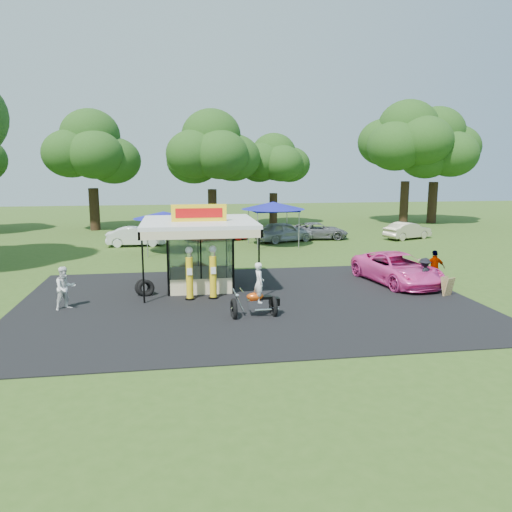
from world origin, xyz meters
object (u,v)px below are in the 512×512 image
object	(u,v)px
motorcycle	(257,295)
spectator_west	(65,288)
bg_car_e	(408,231)
tent_west	(163,215)
gas_pump_right	(213,274)
spectator_east_a	(424,274)
gas_station_kiosk	(199,253)
bg_car_c	(284,232)
pink_sedan	(397,268)
spectator_east_b	(434,268)
bg_car_d	(318,231)
tent_east	(273,206)
bg_car_b	(215,231)
gas_pump_left	(190,275)
a_frame_sign	(447,287)
bg_car_a	(136,236)
kiosk_car	(198,269)

from	to	relation	value
motorcycle	spectator_west	world-z (taller)	motorcycle
bg_car_e	tent_west	bearing A→B (deg)	78.67
gas_pump_right	spectator_east_a	distance (m)	10.18
gas_station_kiosk	bg_car_c	world-z (taller)	gas_station_kiosk
pink_sedan	spectator_east_b	distance (m)	1.80
bg_car_d	tent_east	size ratio (longest dim) A/B	1.03
bg_car_b	motorcycle	bearing A→B (deg)	169.60
gas_pump_left	spectator_east_b	size ratio (longest dim) A/B	1.34
tent_west	spectator_east_a	bearing A→B (deg)	-45.52
a_frame_sign	tent_east	size ratio (longest dim) A/B	0.19
spectator_west	bg_car_d	distance (m)	24.39
pink_sedan	motorcycle	bearing A→B (deg)	-159.37
tent_west	tent_east	bearing A→B (deg)	13.33
gas_pump_right	bg_car_e	distance (m)	23.82
a_frame_sign	tent_east	distance (m)	16.98
bg_car_a	kiosk_car	bearing A→B (deg)	-160.86
a_frame_sign	bg_car_d	world-z (taller)	bg_car_d
bg_car_c	bg_car_e	size ratio (longest dim) A/B	1.12
spectator_east_a	bg_car_e	world-z (taller)	spectator_east_a
gas_pump_right	spectator_east_a	bearing A→B (deg)	-0.37
gas_pump_left	pink_sedan	bearing A→B (deg)	8.60
motorcycle	pink_sedan	xyz separation A→B (m)	(8.01, 4.58, -0.11)
a_frame_sign	tent_east	bearing A→B (deg)	84.86
kiosk_car	spectator_east_a	distance (m)	11.58
motorcycle	pink_sedan	world-z (taller)	motorcycle
spectator_east_a	bg_car_d	bearing A→B (deg)	-119.14
gas_station_kiosk	kiosk_car	xyz separation A→B (m)	(-0.00, 2.21, -1.30)
kiosk_car	spectator_east_a	world-z (taller)	spectator_east_a
kiosk_car	pink_sedan	xyz separation A→B (m)	(10.06, -2.82, 0.30)
spectator_east_a	spectator_east_b	xyz separation A→B (m)	(0.97, 0.82, 0.10)
gas_station_kiosk	gas_pump_right	xyz separation A→B (m)	(0.51, -2.19, -0.60)
kiosk_car	bg_car_b	bearing A→B (deg)	-8.21
spectator_east_a	bg_car_b	world-z (taller)	spectator_east_a
gas_pump_left	tent_west	bearing A→B (deg)	96.33
gas_pump_right	tent_west	xyz separation A→B (m)	(-2.48, 12.82, 1.43)
pink_sedan	bg_car_b	world-z (taller)	pink_sedan
tent_east	tent_west	bearing A→B (deg)	-166.67
gas_pump_left	bg_car_a	distance (m)	16.65
a_frame_sign	pink_sedan	world-z (taller)	pink_sedan
gas_pump_right	pink_sedan	distance (m)	9.69
bg_car_a	bg_car_d	world-z (taller)	bg_car_a
gas_pump_right	spectator_east_a	size ratio (longest dim) A/B	1.52
bg_car_b	tent_east	size ratio (longest dim) A/B	1.11
motorcycle	a_frame_sign	distance (m)	9.38
gas_pump_left	motorcycle	distance (m)	3.96
bg_car_a	tent_west	world-z (taller)	tent_west
bg_car_c	gas_station_kiosk	bearing A→B (deg)	134.44
bg_car_a	bg_car_b	xyz separation A→B (m)	(6.14, 2.02, 0.05)
kiosk_car	tent_west	distance (m)	8.92
spectator_west	spectator_east_a	size ratio (longest dim) A/B	1.14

